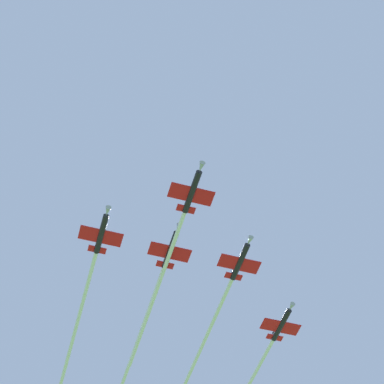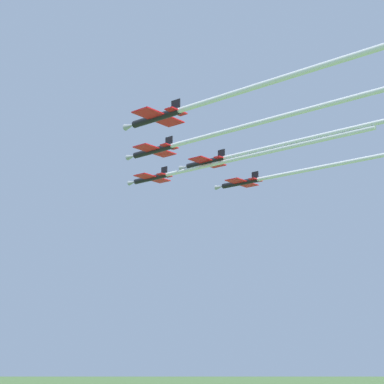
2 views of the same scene
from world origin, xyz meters
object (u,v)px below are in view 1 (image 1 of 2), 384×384
jet_lead (169,255)px  jet_starboard_inner (85,295)px  jet_starboard_outer (259,367)px  jet_port_outer (145,319)px  jet_port_inner (207,334)px

jet_lead → jet_starboard_inner: jet_lead is taller
jet_starboard_inner → jet_starboard_outer: size_ratio=1.12×
jet_port_outer → jet_starboard_inner: bearing=19.5°
jet_lead → jet_starboard_outer: jet_lead is taller
jet_port_inner → jet_starboard_inner: 32.47m
jet_port_inner → jet_starboard_outer: jet_port_inner is taller
jet_lead → jet_port_inner: 27.95m
jet_starboard_inner → jet_starboard_outer: jet_starboard_inner is taller
jet_lead → jet_port_inner: size_ratio=0.81×
jet_starboard_inner → jet_port_outer: (15.61, -6.57, 1.52)m
jet_port_outer → jet_starboard_outer: (28.40, -16.23, -1.79)m
jet_lead → jet_starboard_outer: 43.73m
jet_lead → jet_port_inner: jet_port_inner is taller
jet_port_outer → jet_starboard_outer: jet_port_outer is taller
jet_port_outer → jet_starboard_outer: bearing=-167.4°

